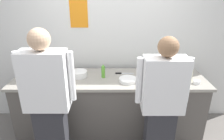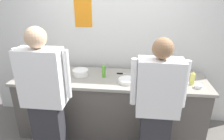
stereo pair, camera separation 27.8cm
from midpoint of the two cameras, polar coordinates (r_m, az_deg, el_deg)
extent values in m
cube|color=silver|center=(3.14, -3.07, 8.08)|extent=(4.27, 0.10, 2.63)
cube|color=orange|center=(3.07, -12.11, 15.62)|extent=(0.26, 0.01, 0.40)
cube|color=#56514C|center=(3.03, -3.24, -10.54)|extent=(2.67, 0.67, 0.88)
cube|color=gray|center=(2.81, -3.44, -2.65)|extent=(2.72, 0.73, 0.04)
cube|color=#2D2D33|center=(2.66, -19.69, -17.92)|extent=(0.35, 0.20, 0.84)
cube|color=white|center=(2.27, -22.12, -3.01)|extent=(0.49, 0.24, 0.67)
cylinder|color=white|center=(2.41, -28.10, -1.73)|extent=(0.07, 0.07, 0.57)
cylinder|color=white|center=(2.20, -15.08, -1.91)|extent=(0.07, 0.07, 0.57)
sphere|color=tan|center=(2.13, -23.88, 8.13)|extent=(0.23, 0.23, 0.23)
cube|color=#2D2D33|center=(2.58, 10.26, -18.81)|extent=(0.33, 0.20, 0.80)
cube|color=white|center=(2.18, 11.54, -4.42)|extent=(0.47, 0.24, 0.63)
cylinder|color=white|center=(2.17, 4.42, -3.26)|extent=(0.07, 0.07, 0.54)
cylinder|color=white|center=(2.27, 18.08, -3.13)|extent=(0.07, 0.07, 0.54)
sphere|color=#8C6647|center=(2.03, 12.46, 6.52)|extent=(0.22, 0.22, 0.22)
cylinder|color=white|center=(2.68, 1.85, -3.29)|extent=(0.24, 0.24, 0.01)
cylinder|color=white|center=(2.68, 1.86, -3.06)|extent=(0.24, 0.24, 0.01)
cylinder|color=white|center=(2.67, 1.86, -2.83)|extent=(0.24, 0.24, 0.01)
cylinder|color=white|center=(2.67, 1.86, -2.60)|extent=(0.24, 0.24, 0.01)
cylinder|color=white|center=(2.90, -12.05, -1.79)|extent=(0.23, 0.23, 0.01)
cylinder|color=white|center=(2.89, -12.07, -1.58)|extent=(0.23, 0.23, 0.01)
cylinder|color=white|center=(2.89, -12.09, -1.36)|extent=(0.23, 0.23, 0.01)
cylinder|color=white|center=(2.88, -12.11, -1.14)|extent=(0.23, 0.23, 0.01)
cylinder|color=white|center=(2.88, -12.13, -0.92)|extent=(0.23, 0.23, 0.01)
cylinder|color=white|center=(2.87, -12.15, -0.70)|extent=(0.23, 0.23, 0.01)
cylinder|color=white|center=(2.87, -12.16, -0.48)|extent=(0.23, 0.23, 0.01)
cylinder|color=#B7BABF|center=(2.79, 9.66, -1.44)|extent=(0.38, 0.38, 0.12)
cube|color=#B7BABF|center=(3.00, -22.75, -2.13)|extent=(0.50, 0.36, 0.02)
cylinder|color=#E5E066|center=(2.84, 19.27, -1.59)|extent=(0.06, 0.06, 0.15)
cone|color=#E5E066|center=(2.80, 19.50, 0.13)|extent=(0.05, 0.05, 0.04)
cylinder|color=#56A333|center=(2.78, -5.27, -0.65)|extent=(0.05, 0.05, 0.17)
cone|color=#56A333|center=(2.75, -5.34, 1.27)|extent=(0.04, 0.04, 0.04)
cylinder|color=white|center=(2.79, 20.95, -3.42)|extent=(0.09, 0.09, 0.04)
cylinder|color=orange|center=(2.79, 20.99, -3.13)|extent=(0.07, 0.07, 0.01)
cylinder|color=white|center=(2.90, 15.10, -1.72)|extent=(0.10, 0.10, 0.04)
cylinder|color=gold|center=(2.90, 15.13, -1.46)|extent=(0.08, 0.08, 0.01)
cylinder|color=white|center=(2.89, -16.39, -1.99)|extent=(0.10, 0.10, 0.04)
cylinder|color=red|center=(2.89, -16.42, -1.74)|extent=(0.08, 0.08, 0.01)
cylinder|color=white|center=(2.71, 17.56, -3.29)|extent=(0.09, 0.09, 0.08)
cube|color=#B7BABF|center=(2.93, 2.00, -1.06)|extent=(0.19, 0.03, 0.01)
cube|color=black|center=(2.93, -0.65, -0.98)|extent=(0.09, 0.03, 0.02)
camera|label=1|loc=(0.14, -92.86, -1.17)|focal=31.52mm
camera|label=2|loc=(0.14, 87.14, 1.17)|focal=31.52mm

